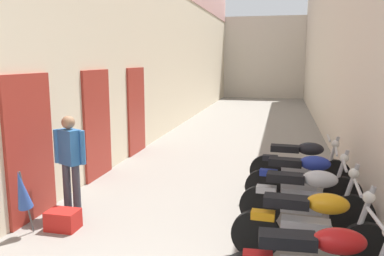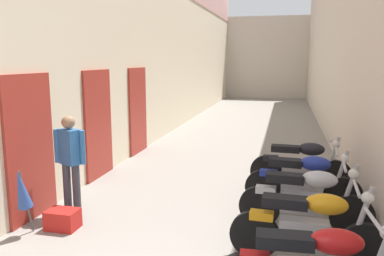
{
  "view_description": "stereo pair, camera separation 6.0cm",
  "coord_description": "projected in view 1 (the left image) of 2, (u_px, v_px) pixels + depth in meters",
  "views": [
    {
      "loc": [
        1.16,
        -1.58,
        2.4
      ],
      "look_at": [
        -0.25,
        4.56,
        1.29
      ],
      "focal_mm": 36.4,
      "sensor_mm": 36.0,
      "label": 1
    },
    {
      "loc": [
        1.22,
        -1.57,
        2.4
      ],
      "look_at": [
        -0.25,
        4.56,
        1.29
      ],
      "focal_mm": 36.4,
      "sensor_mm": 36.0,
      "label": 2
    }
  ],
  "objects": [
    {
      "name": "motorcycle_sixth",
      "position": [
        300.0,
        163.0,
        7.26
      ],
      "size": [
        1.85,
        0.58,
        1.04
      ],
      "color": "black",
      "rests_on": "ground"
    },
    {
      "name": "motorcycle_fifth",
      "position": [
        303.0,
        179.0,
        6.26
      ],
      "size": [
        1.85,
        0.58,
        1.04
      ],
      "color": "black",
      "rests_on": "ground"
    },
    {
      "name": "building_far_end",
      "position": [
        264.0,
        58.0,
        25.27
      ],
      "size": [
        7.99,
        2.0,
        5.06
      ],
      "primitive_type": "cube",
      "color": "beige",
      "rests_on": "ground"
    },
    {
      "name": "building_right",
      "position": [
        334.0,
        25.0,
        12.27
      ],
      "size": [
        0.45,
        23.5,
        6.96
      ],
      "color": "beige",
      "rests_on": "ground"
    },
    {
      "name": "motorcycle_fourth",
      "position": [
        306.0,
        197.0,
        5.45
      ],
      "size": [
        1.85,
        0.58,
        1.04
      ],
      "color": "black",
      "rests_on": "ground"
    },
    {
      "name": "motorcycle_third",
      "position": [
        311.0,
        225.0,
        4.53
      ],
      "size": [
        1.85,
        0.58,
        1.04
      ],
      "color": "black",
      "rests_on": "ground"
    },
    {
      "name": "pedestrian_mid_alley",
      "position": [
        70.0,
        158.0,
        5.95
      ],
      "size": [
        0.52,
        0.33,
        1.57
      ],
      "color": "#383842",
      "rests_on": "ground"
    },
    {
      "name": "building_left",
      "position": [
        169.0,
        4.0,
        13.28
      ],
      "size": [
        0.45,
        23.5,
        8.45
      ],
      "color": "beige",
      "rests_on": "ground"
    },
    {
      "name": "umbrella_leaning",
      "position": [
        22.0,
        190.0,
        5.21
      ],
      "size": [
        0.2,
        0.35,
        0.97
      ],
      "color": "#4C4C4C",
      "rests_on": "ground"
    },
    {
      "name": "plastic_crate",
      "position": [
        63.0,
        220.0,
        5.57
      ],
      "size": [
        0.44,
        0.32,
        0.28
      ],
      "primitive_type": "cube",
      "color": "red",
      "rests_on": "ground"
    },
    {
      "name": "ground_plane",
      "position": [
        239.0,
        142.0,
        11.55
      ],
      "size": [
        39.5,
        39.5,
        0.0
      ],
      "primitive_type": "plane",
      "color": "gray"
    }
  ]
}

